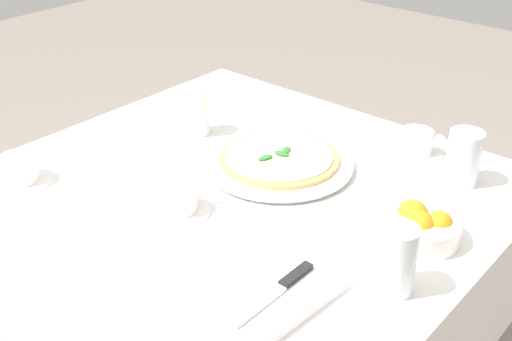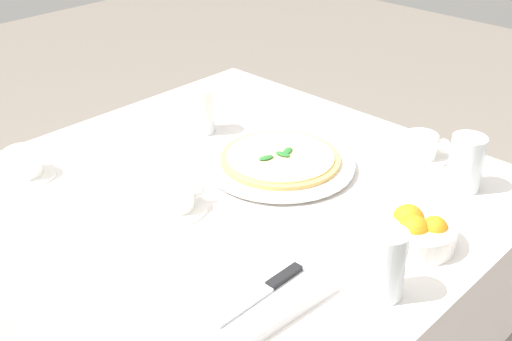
{
  "view_description": "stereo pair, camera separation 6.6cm",
  "coord_description": "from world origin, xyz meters",
  "px_view_note": "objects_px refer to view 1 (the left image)",
  "views": [
    {
      "loc": [
        0.86,
        0.81,
        1.46
      ],
      "look_at": [
        -0.07,
        0.01,
        0.77
      ],
      "focal_mm": 45.44,
      "sensor_mm": 36.0,
      "label": 1
    },
    {
      "loc": [
        0.81,
        0.85,
        1.46
      ],
      "look_at": [
        -0.07,
        0.01,
        0.77
      ],
      "focal_mm": 45.44,
      "sensor_mm": 36.0,
      "label": 2
    }
  ],
  "objects_px": {
    "coffee_cup_far_right": "(20,170)",
    "dinner_knife": "(277,290)",
    "pizza": "(279,157)",
    "coffee_cup_left_edge": "(416,144)",
    "menu_card": "(212,93)",
    "water_glass_near_left": "(396,264)",
    "napkin_folded": "(278,296)",
    "coffee_cup_near_right": "(179,200)",
    "citrus_bowl": "(420,226)",
    "pizza_plate": "(279,163)",
    "water_glass_right_edge": "(463,160)",
    "water_glass_center_back": "(196,114)"
  },
  "relations": [
    {
      "from": "water_glass_right_edge",
      "to": "dinner_knife",
      "type": "height_order",
      "value": "water_glass_right_edge"
    },
    {
      "from": "pizza",
      "to": "water_glass_center_back",
      "type": "relative_size",
      "value": 2.37
    },
    {
      "from": "water_glass_right_edge",
      "to": "water_glass_center_back",
      "type": "distance_m",
      "value": 0.64
    },
    {
      "from": "napkin_folded",
      "to": "dinner_knife",
      "type": "xyz_separation_m",
      "value": [
        0.0,
        0.0,
        0.01
      ]
    },
    {
      "from": "dinner_knife",
      "to": "napkin_folded",
      "type": "bearing_deg",
      "value": -180.0
    },
    {
      "from": "coffee_cup_left_edge",
      "to": "dinner_knife",
      "type": "distance_m",
      "value": 0.62
    },
    {
      "from": "pizza_plate",
      "to": "water_glass_right_edge",
      "type": "xyz_separation_m",
      "value": [
        -0.2,
        0.34,
        0.04
      ]
    },
    {
      "from": "water_glass_right_edge",
      "to": "menu_card",
      "type": "relative_size",
      "value": 1.71
    },
    {
      "from": "menu_card",
      "to": "pizza",
      "type": "bearing_deg",
      "value": 107.65
    },
    {
      "from": "coffee_cup_far_right",
      "to": "dinner_knife",
      "type": "xyz_separation_m",
      "value": [
        -0.06,
        0.67,
        -0.01
      ]
    },
    {
      "from": "water_glass_near_left",
      "to": "dinner_knife",
      "type": "distance_m",
      "value": 0.2
    },
    {
      "from": "coffee_cup_far_right",
      "to": "napkin_folded",
      "type": "relative_size",
      "value": 0.57
    },
    {
      "from": "pizza_plate",
      "to": "dinner_knife",
      "type": "height_order",
      "value": "dinner_knife"
    },
    {
      "from": "coffee_cup_left_edge",
      "to": "coffee_cup_far_right",
      "type": "bearing_deg",
      "value": -40.86
    },
    {
      "from": "pizza",
      "to": "coffee_cup_far_right",
      "type": "xyz_separation_m",
      "value": [
        0.42,
        -0.38,
        0.0
      ]
    },
    {
      "from": "coffee_cup_near_right",
      "to": "water_glass_right_edge",
      "type": "distance_m",
      "value": 0.61
    },
    {
      "from": "coffee_cup_far_right",
      "to": "napkin_folded",
      "type": "distance_m",
      "value": 0.67
    },
    {
      "from": "water_glass_right_edge",
      "to": "water_glass_near_left",
      "type": "xyz_separation_m",
      "value": [
        0.41,
        0.07,
        0.0
      ]
    },
    {
      "from": "coffee_cup_far_right",
      "to": "water_glass_center_back",
      "type": "xyz_separation_m",
      "value": [
        -0.42,
        0.11,
        0.02
      ]
    },
    {
      "from": "napkin_folded",
      "to": "citrus_bowl",
      "type": "height_order",
      "value": "citrus_bowl"
    },
    {
      "from": "coffee_cup_left_edge",
      "to": "water_glass_near_left",
      "type": "relative_size",
      "value": 1.05
    },
    {
      "from": "dinner_knife",
      "to": "menu_card",
      "type": "bearing_deg",
      "value": -128.9
    },
    {
      "from": "pizza",
      "to": "water_glass_near_left",
      "type": "relative_size",
      "value": 2.19
    },
    {
      "from": "pizza_plate",
      "to": "napkin_folded",
      "type": "xyz_separation_m",
      "value": [
        0.36,
        0.29,
        -0.0
      ]
    },
    {
      "from": "water_glass_center_back",
      "to": "coffee_cup_far_right",
      "type": "bearing_deg",
      "value": -15.17
    },
    {
      "from": "coffee_cup_far_right",
      "to": "coffee_cup_left_edge",
      "type": "distance_m",
      "value": 0.89
    },
    {
      "from": "coffee_cup_near_right",
      "to": "citrus_bowl",
      "type": "bearing_deg",
      "value": 119.52
    },
    {
      "from": "coffee_cup_near_right",
      "to": "citrus_bowl",
      "type": "xyz_separation_m",
      "value": [
        -0.23,
        0.41,
        0.0
      ]
    },
    {
      "from": "water_glass_center_back",
      "to": "citrus_bowl",
      "type": "relative_size",
      "value": 0.76
    },
    {
      "from": "napkin_folded",
      "to": "menu_card",
      "type": "relative_size",
      "value": 3.25
    },
    {
      "from": "coffee_cup_near_right",
      "to": "coffee_cup_left_edge",
      "type": "height_order",
      "value": "same"
    },
    {
      "from": "pizza_plate",
      "to": "napkin_folded",
      "type": "height_order",
      "value": "napkin_folded"
    },
    {
      "from": "coffee_cup_far_right",
      "to": "coffee_cup_left_edge",
      "type": "height_order",
      "value": "coffee_cup_far_right"
    },
    {
      "from": "coffee_cup_near_right",
      "to": "coffee_cup_far_right",
      "type": "distance_m",
      "value": 0.37
    },
    {
      "from": "coffee_cup_left_edge",
      "to": "napkin_folded",
      "type": "xyz_separation_m",
      "value": [
        0.61,
        0.08,
        -0.02
      ]
    },
    {
      "from": "water_glass_center_back",
      "to": "dinner_knife",
      "type": "distance_m",
      "value": 0.66
    },
    {
      "from": "pizza_plate",
      "to": "menu_card",
      "type": "relative_size",
      "value": 4.78
    },
    {
      "from": "water_glass_near_left",
      "to": "napkin_folded",
      "type": "height_order",
      "value": "water_glass_near_left"
    },
    {
      "from": "pizza",
      "to": "water_glass_center_back",
      "type": "distance_m",
      "value": 0.27
    },
    {
      "from": "water_glass_right_edge",
      "to": "citrus_bowl",
      "type": "distance_m",
      "value": 0.25
    },
    {
      "from": "pizza_plate",
      "to": "water_glass_near_left",
      "type": "bearing_deg",
      "value": 63.46
    },
    {
      "from": "pizza",
      "to": "coffee_cup_left_edge",
      "type": "xyz_separation_m",
      "value": [
        -0.26,
        0.2,
        0.0
      ]
    },
    {
      "from": "water_glass_near_left",
      "to": "coffee_cup_far_right",
      "type": "bearing_deg",
      "value": -75.22
    },
    {
      "from": "coffee_cup_far_right",
      "to": "dinner_knife",
      "type": "relative_size",
      "value": 0.67
    },
    {
      "from": "coffee_cup_near_right",
      "to": "pizza",
      "type": "bearing_deg",
      "value": 172.76
    },
    {
      "from": "water_glass_near_left",
      "to": "citrus_bowl",
      "type": "bearing_deg",
      "value": -166.47
    },
    {
      "from": "pizza",
      "to": "menu_card",
      "type": "distance_m",
      "value": 0.4
    },
    {
      "from": "pizza_plate",
      "to": "coffee_cup_near_right",
      "type": "height_order",
      "value": "coffee_cup_near_right"
    },
    {
      "from": "coffee_cup_left_edge",
      "to": "napkin_folded",
      "type": "relative_size",
      "value": 0.57
    },
    {
      "from": "coffee_cup_left_edge",
      "to": "water_glass_near_left",
      "type": "height_order",
      "value": "water_glass_near_left"
    }
  ]
}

